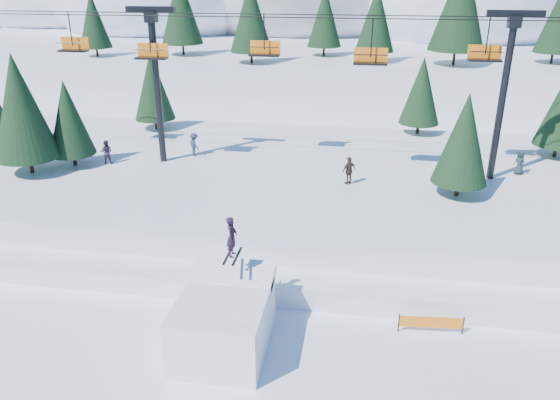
# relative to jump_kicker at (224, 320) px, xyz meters

# --- Properties ---
(ground) EXTENTS (160.00, 160.00, 0.00)m
(ground) POSITION_rel_jump_kicker_xyz_m (0.53, -1.83, -1.36)
(ground) COLOR white
(ground) RESTS_ON ground
(mid_shelf) EXTENTS (70.00, 22.00, 2.50)m
(mid_shelf) POSITION_rel_jump_kicker_xyz_m (0.53, 16.17, -0.11)
(mid_shelf) COLOR white
(mid_shelf) RESTS_ON ground
(berm) EXTENTS (70.00, 6.00, 1.10)m
(berm) POSITION_rel_jump_kicker_xyz_m (0.53, 6.17, -0.81)
(berm) COLOR white
(berm) RESTS_ON ground
(mountain_ridge) EXTENTS (119.00, 60.70, 26.46)m
(mountain_ridge) POSITION_rel_jump_kicker_xyz_m (-4.55, 71.54, 8.28)
(mountain_ridge) COLOR white
(mountain_ridge) RESTS_ON ground
(jump_kicker) EXTENTS (3.66, 5.00, 5.45)m
(jump_kicker) POSITION_rel_jump_kicker_xyz_m (0.00, 0.00, 0.00)
(jump_kicker) COLOR white
(jump_kicker) RESTS_ON ground
(chairlift) EXTENTS (46.00, 3.21, 10.28)m
(chairlift) POSITION_rel_jump_kicker_xyz_m (2.44, 16.22, 7.97)
(chairlift) COLOR black
(chairlift) RESTS_ON mid_shelf
(conifer_stand) EXTENTS (61.60, 18.46, 9.11)m
(conifer_stand) POSITION_rel_jump_kicker_xyz_m (4.25, 16.48, 5.43)
(conifer_stand) COLOR black
(conifer_stand) RESTS_ON mid_shelf
(distant_skiers) EXTENTS (28.48, 5.00, 1.77)m
(distant_skiers) POSITION_rel_jump_kicker_xyz_m (-1.17, 15.98, 1.98)
(distant_skiers) COLOR #422E22
(distant_skiers) RESTS_ON mid_shelf
(banner_near) EXTENTS (2.85, 0.28, 0.90)m
(banner_near) POSITION_rel_jump_kicker_xyz_m (8.78, 2.37, -0.82)
(banner_near) COLOR black
(banner_near) RESTS_ON ground
(banner_far) EXTENTS (2.75, 0.85, 0.90)m
(banner_far) POSITION_rel_jump_kicker_xyz_m (12.58, 3.81, -0.82)
(banner_far) COLOR black
(banner_far) RESTS_ON ground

